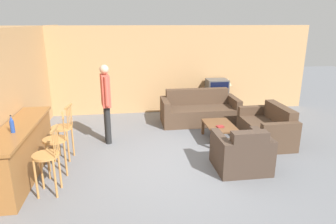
# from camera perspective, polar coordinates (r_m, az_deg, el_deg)

# --- Properties ---
(ground_plane) EXTENTS (24.00, 24.00, 0.00)m
(ground_plane) POSITION_cam_1_polar(r_m,az_deg,el_deg) (5.98, 2.37, -10.08)
(ground_plane) COLOR slate
(wall_back) EXTENTS (9.40, 0.08, 2.60)m
(wall_back) POSITION_cam_1_polar(r_m,az_deg,el_deg) (9.09, -1.82, 7.97)
(wall_back) COLOR tan
(wall_back) RESTS_ON ground_plane
(wall_left) EXTENTS (0.08, 8.70, 2.60)m
(wall_left) POSITION_cam_1_polar(r_m,az_deg,el_deg) (7.08, -26.32, 3.65)
(wall_left) COLOR tan
(wall_left) RESTS_ON ground_plane
(bar_counter) EXTENTS (0.55, 2.46, 0.97)m
(bar_counter) POSITION_cam_1_polar(r_m,az_deg,el_deg) (5.98, -26.05, -6.73)
(bar_counter) COLOR brown
(bar_counter) RESTS_ON ground_plane
(bar_chair_near) EXTENTS (0.44, 0.44, 1.14)m
(bar_chair_near) POSITION_cam_1_polar(r_m,az_deg,el_deg) (5.19, -22.00, -8.40)
(bar_chair_near) COLOR #B77F42
(bar_chair_near) RESTS_ON ground_plane
(bar_chair_mid) EXTENTS (0.50, 0.50, 1.14)m
(bar_chair_mid) POSITION_cam_1_polar(r_m,az_deg,el_deg) (5.78, -20.54, -5.63)
(bar_chair_mid) COLOR #B77F42
(bar_chair_mid) RESTS_ON ground_plane
(bar_chair_far) EXTENTS (0.48, 0.48, 1.14)m
(bar_chair_far) POSITION_cam_1_polar(r_m,az_deg,el_deg) (6.37, -19.40, -3.45)
(bar_chair_far) COLOR #B77F42
(bar_chair_far) RESTS_ON ground_plane
(couch_far) EXTENTS (2.08, 0.93, 0.89)m
(couch_far) POSITION_cam_1_polar(r_m,az_deg,el_deg) (8.33, 5.96, 0.12)
(couch_far) COLOR #4C3828
(couch_far) RESTS_ON ground_plane
(armchair_near) EXTENTS (0.97, 0.88, 0.87)m
(armchair_near) POSITION_cam_1_polar(r_m,az_deg,el_deg) (5.85, 13.85, -7.73)
(armchair_near) COLOR #423328
(armchair_near) RESTS_ON ground_plane
(loveseat_right) EXTENTS (0.85, 1.47, 0.86)m
(loveseat_right) POSITION_cam_1_polar(r_m,az_deg,el_deg) (7.35, 18.42, -3.02)
(loveseat_right) COLOR #4C3828
(loveseat_right) RESTS_ON ground_plane
(coffee_table) EXTENTS (0.64, 1.02, 0.40)m
(coffee_table) POSITION_cam_1_polar(r_m,az_deg,el_deg) (7.11, 9.84, -2.82)
(coffee_table) COLOR brown
(coffee_table) RESTS_ON ground_plane
(tv_unit) EXTENTS (0.95, 0.53, 0.56)m
(tv_unit) POSITION_cam_1_polar(r_m,az_deg,el_deg) (9.30, 9.14, 1.54)
(tv_unit) COLOR #513823
(tv_unit) RESTS_ON ground_plane
(tv) EXTENTS (0.62, 0.51, 0.48)m
(tv) POSITION_cam_1_polar(r_m,az_deg,el_deg) (9.17, 9.29, 4.68)
(tv) COLOR #4C4C4C
(tv) RESTS_ON tv_unit
(bottle) EXTENTS (0.07, 0.07, 0.30)m
(bottle) POSITION_cam_1_polar(r_m,az_deg,el_deg) (5.48, -27.59, -2.14)
(bottle) COLOR #234293
(bottle) RESTS_ON bar_counter
(book_on_table) EXTENTS (0.17, 0.14, 0.03)m
(book_on_table) POSITION_cam_1_polar(r_m,az_deg,el_deg) (6.93, 9.90, -2.74)
(book_on_table) COLOR maroon
(book_on_table) RESTS_ON coffee_table
(table_lamp) EXTENTS (0.27, 0.27, 0.52)m
(table_lamp) POSITION_cam_1_polar(r_m,az_deg,el_deg) (9.25, 11.26, 5.59)
(table_lamp) COLOR brown
(table_lamp) RESTS_ON tv_unit
(person_by_window) EXTENTS (0.24, 0.56, 1.81)m
(person_by_window) POSITION_cam_1_polar(r_m,az_deg,el_deg) (6.86, -11.73, 2.38)
(person_by_window) COLOR black
(person_by_window) RESTS_ON ground_plane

